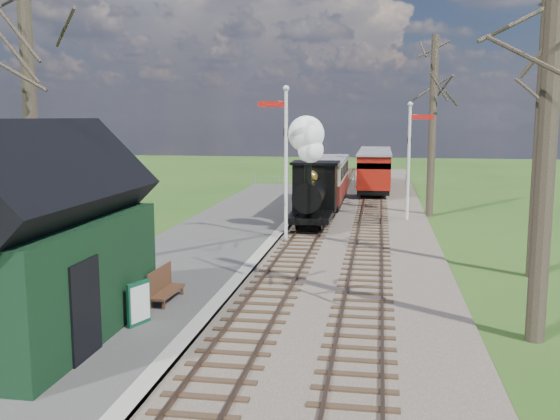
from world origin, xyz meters
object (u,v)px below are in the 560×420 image
(red_carriage_a, at_px, (374,172))
(sign_board, at_px, (139,303))
(semaphore_near, at_px, (284,153))
(locomotive, at_px, (312,180))
(red_carriage_b, at_px, (375,166))
(bench, at_px, (163,286))
(semaphore_far, at_px, (411,152))
(coach, at_px, (324,180))
(station_shed, at_px, (39,245))
(person, at_px, (95,306))

(red_carriage_a, xyz_separation_m, sign_board, (-5.11, -26.38, -0.82))
(semaphore_near, bearing_deg, sign_board, -99.04)
(locomotive, bearing_deg, red_carriage_b, 81.64)
(locomotive, height_order, bench, locomotive)
(semaphore_far, xyz_separation_m, coach, (-4.37, 3.25, -1.72))
(station_shed, bearing_deg, bench, 60.28)
(red_carriage_b, xyz_separation_m, sign_board, (-5.11, -31.88, -0.82))
(red_carriage_a, height_order, sign_board, red_carriage_a)
(coach, bearing_deg, person, -98.15)
(station_shed, height_order, sign_board, station_shed)
(locomotive, bearing_deg, coach, 89.89)
(sign_board, relative_size, person, 0.68)
(semaphore_near, distance_m, semaphore_far, 7.91)
(locomotive, distance_m, sign_board, 14.41)
(bench, xyz_separation_m, person, (-0.45, -3.02, 0.34))
(semaphore_far, height_order, person, semaphore_far)
(semaphore_near, relative_size, coach, 0.80)
(locomotive, bearing_deg, bench, -101.97)
(person, bearing_deg, locomotive, -15.33)
(coach, relative_size, bench, 4.95)
(red_carriage_b, bearing_deg, bench, -99.84)
(station_shed, bearing_deg, sign_board, 30.98)
(station_shed, distance_m, bench, 3.79)
(red_carriage_a, distance_m, bench, 25.05)
(semaphore_far, xyz_separation_m, sign_board, (-6.88, -16.93, -2.63))
(red_carriage_b, bearing_deg, locomotive, -98.36)
(semaphore_near, relative_size, person, 4.10)
(station_shed, relative_size, locomotive, 1.30)
(station_shed, distance_m, semaphore_near, 12.58)
(red_carriage_b, bearing_deg, semaphore_near, -99.13)
(station_shed, xyz_separation_m, red_carriage_b, (6.90, 32.96, -0.73))
(locomotive, bearing_deg, red_carriage_a, 77.98)
(coach, distance_m, red_carriage_b, 11.99)
(sign_board, bearing_deg, semaphore_far, 67.87)
(person, bearing_deg, bench, -12.47)
(sign_board, xyz_separation_m, person, (-0.54, -1.13, 0.24))
(coach, bearing_deg, bench, -98.10)
(semaphore_near, relative_size, red_carriage_b, 1.18)
(semaphore_far, xyz_separation_m, locomotive, (-4.39, -2.82, -1.12))
(bench, bearing_deg, semaphore_near, 78.52)
(red_carriage_a, bearing_deg, semaphore_near, -102.30)
(semaphore_far, height_order, sign_board, semaphore_far)
(semaphore_far, relative_size, coach, 0.74)
(semaphore_near, bearing_deg, semaphore_far, 49.40)
(red_carriage_a, relative_size, person, 3.47)
(bench, bearing_deg, person, -98.42)
(semaphore_near, distance_m, coach, 9.50)
(semaphore_far, relative_size, red_carriage_b, 1.09)
(sign_board, bearing_deg, bench, 92.88)
(locomotive, bearing_deg, sign_board, -100.03)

